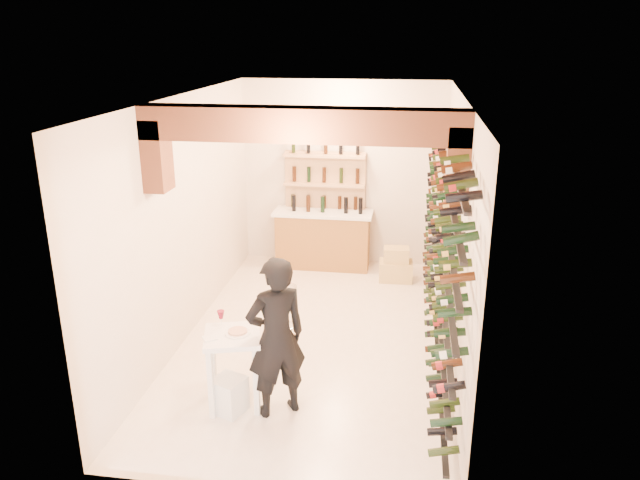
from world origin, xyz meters
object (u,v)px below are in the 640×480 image
Objects in this scene: person at (276,338)px; back_counter at (323,238)px; crate_lower at (396,271)px; tasting_table at (233,347)px; white_stool at (229,395)px; wine_rack at (438,235)px; chrome_barstool at (283,310)px.

back_counter is at bearing -121.47° from person.
crate_lower is (1.15, 3.94, -0.74)m from person.
white_stool is at bearing -113.13° from tasting_table.
tasting_table is at bearing -142.84° from wine_rack.
back_counter is at bearing 85.09° from white_stool.
person is 3.28× the size of crate_lower.
tasting_table is 0.58× the size of person.
crate_lower is at bearing -19.14° from back_counter.
chrome_barstool is (0.24, 1.50, -0.25)m from tasting_table.
white_stool is 0.72× the size of crate_lower.
wine_rack is at bearing -76.22° from crate_lower.
wine_rack is 3.38m from back_counter.
back_counter is 1.42m from crate_lower.
person is (0.52, 0.07, 0.70)m from white_stool.
crate_lower is at bearing 59.11° from chrome_barstool.
white_stool is at bearing -140.68° from wine_rack.
wine_rack reaches higher than chrome_barstool.
chrome_barstool is at bearing -92.50° from back_counter.
person is at bearing -80.51° from chrome_barstool.
chrome_barstool is at bearing 81.01° from white_stool.
wine_rack is 2.88m from tasting_table.
white_stool is (-0.02, -0.15, -0.51)m from tasting_table.
crate_lower is (1.68, 4.01, -0.03)m from white_stool.
tasting_table is at bearing -42.07° from person.
tasting_table is (-2.19, -1.66, -0.84)m from wine_rack.
person is at bearing -106.28° from crate_lower.
crate_lower is at bearing 103.78° from wine_rack.
wine_rack is 5.46× the size of tasting_table.
white_stool is at bearing -98.99° from chrome_barstool.
back_counter is 1.63× the size of tasting_table.
person is at bearing -24.14° from tasting_table.
chrome_barstool reaches higher than crate_lower.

